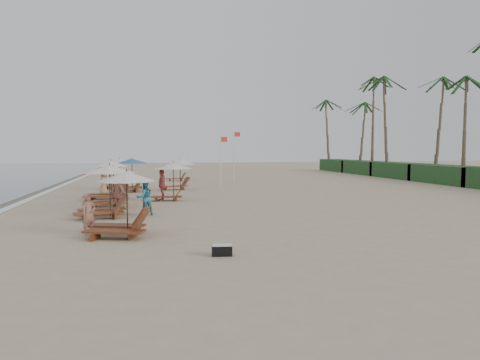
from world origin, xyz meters
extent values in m
plane|color=tan|center=(0.00, 0.00, 0.00)|extent=(160.00, 160.00, 0.00)
cube|color=#6B5E4C|center=(-12.50, 10.00, 0.00)|extent=(3.20, 140.00, 0.01)
cube|color=white|center=(-11.20, 10.00, 0.01)|extent=(0.50, 140.00, 0.02)
cube|color=#193D1C|center=(22.00, 14.50, 0.80)|extent=(3.20, 8.00, 1.60)
cube|color=#193D1C|center=(22.00, 22.00, 0.80)|extent=(3.20, 8.00, 1.60)
cube|color=#193D1C|center=(22.00, 29.50, 0.80)|extent=(3.20, 8.00, 1.60)
cube|color=#193D1C|center=(22.00, 37.00, 0.80)|extent=(3.20, 8.00, 1.60)
cylinder|color=brown|center=(22.00, 12.80, 4.50)|extent=(0.36, 0.36, 9.00)
cylinder|color=brown|center=(22.90, 18.00, 4.90)|extent=(0.36, 0.36, 9.80)
cylinder|color=brown|center=(21.10, 23.20, 5.30)|extent=(0.36, 0.36, 10.60)
cylinder|color=brown|center=(22.00, 28.40, 5.70)|extent=(0.36, 0.36, 11.40)
cylinder|color=brown|center=(22.90, 33.60, 4.50)|extent=(0.36, 0.36, 9.00)
cylinder|color=brown|center=(21.10, 38.80, 4.90)|extent=(0.36, 0.36, 9.80)
cylinder|color=black|center=(-4.81, -4.00, 1.10)|extent=(0.05, 0.05, 2.19)
cone|color=white|center=(-4.81, -4.00, 2.09)|extent=(2.03, 2.03, 0.35)
cylinder|color=black|center=(-5.78, 0.60, 1.13)|extent=(0.05, 0.05, 2.26)
cone|color=white|center=(-5.78, 0.60, 2.16)|extent=(2.32, 2.32, 0.35)
cylinder|color=black|center=(-5.88, 3.97, 1.03)|extent=(0.05, 0.05, 2.06)
cone|color=white|center=(-5.88, 3.97, 1.96)|extent=(2.06, 2.06, 0.35)
cylinder|color=black|center=(-6.28, 7.45, 1.14)|extent=(0.05, 0.05, 2.29)
cone|color=white|center=(-6.28, 7.45, 2.19)|extent=(2.03, 2.03, 0.35)
cylinder|color=black|center=(-5.25, 12.57, 1.15)|extent=(0.05, 0.05, 2.30)
cone|color=#336098|center=(-5.25, 12.57, 2.20)|extent=(2.29, 2.29, 0.35)
cylinder|color=black|center=(-6.26, 15.25, 1.11)|extent=(0.05, 0.05, 2.23)
cone|color=white|center=(-6.26, 15.25, 2.13)|extent=(2.43, 2.43, 0.35)
cylinder|color=black|center=(-2.62, 6.68, 1.07)|extent=(0.05, 0.05, 2.15)
cone|color=white|center=(-2.62, 6.68, 2.05)|extent=(2.24, 2.24, 0.35)
cylinder|color=black|center=(-1.74, 13.72, 1.07)|extent=(0.05, 0.05, 2.15)
cone|color=white|center=(-1.74, 13.72, 2.05)|extent=(2.24, 2.24, 0.35)
cylinder|color=black|center=(-1.13, 23.03, 1.07)|extent=(0.05, 0.05, 2.15)
cone|color=white|center=(-1.13, 23.03, 2.05)|extent=(2.24, 2.24, 0.35)
imported|color=#A7715A|center=(-6.16, -3.60, 0.74)|extent=(0.64, 0.63, 1.48)
imported|color=teal|center=(-4.25, 0.72, 0.82)|extent=(0.97, 0.87, 1.64)
imported|color=brown|center=(-5.49, 2.74, 0.91)|extent=(1.31, 1.31, 1.82)
imported|color=#B14947|center=(-3.32, 6.34, 0.94)|extent=(0.48, 1.11, 1.88)
imported|color=tan|center=(-7.02, 10.58, 0.83)|extent=(0.77, 0.94, 1.66)
cube|color=black|center=(-2.02, -7.60, 0.15)|extent=(0.61, 0.36, 0.29)
cube|color=silver|center=(-2.02, -7.60, 0.30)|extent=(0.59, 0.33, 0.04)
cylinder|color=silver|center=(1.78, 16.28, 2.13)|extent=(0.08, 0.08, 4.26)
cube|color=red|center=(2.06, 16.28, 3.86)|extent=(0.55, 0.02, 0.40)
cylinder|color=silver|center=(3.52, 19.49, 2.39)|extent=(0.08, 0.08, 4.78)
cube|color=red|center=(3.80, 19.49, 4.38)|extent=(0.55, 0.02, 0.40)
camera|label=1|loc=(-4.02, -19.89, 3.05)|focal=33.02mm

